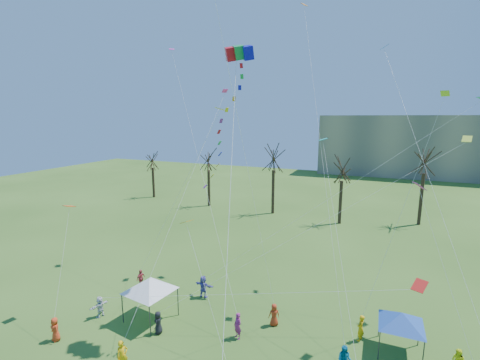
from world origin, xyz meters
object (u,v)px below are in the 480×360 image
at_px(distant_building, 448,147).
at_px(canopy_tent_blue, 402,319).
at_px(big_box_kite, 228,130).
at_px(canopy_tent_white, 150,285).

xyz_separation_m(distant_building, canopy_tent_blue, (-13.24, -73.29, -5.18)).
distance_m(big_box_kite, canopy_tent_blue, 15.83).
relative_size(distant_building, big_box_kite, 3.05).
height_order(canopy_tent_white, canopy_tent_blue, canopy_tent_white).
bearing_deg(distant_building, canopy_tent_blue, -100.24).
height_order(distant_building, canopy_tent_blue, distant_building).
xyz_separation_m(big_box_kite, canopy_tent_white, (-5.87, -0.97, -11.08)).
height_order(big_box_kite, canopy_tent_white, big_box_kite).
xyz_separation_m(distant_building, canopy_tent_white, (-29.80, -76.43, -4.80)).
relative_size(distant_building, canopy_tent_blue, 16.45).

